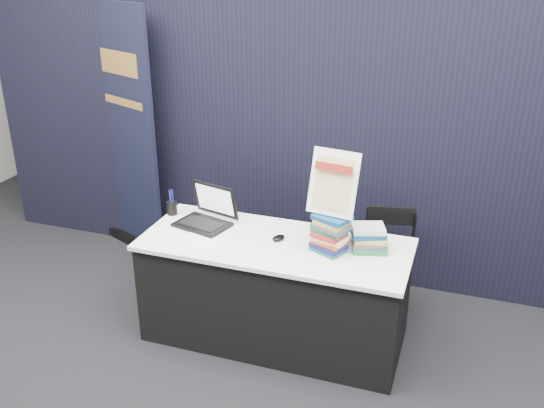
{
  "coord_description": "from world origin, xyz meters",
  "views": [
    {
      "loc": [
        1.15,
        -2.86,
        2.59
      ],
      "look_at": [
        -0.02,
        0.55,
        1.03
      ],
      "focal_mm": 40.0,
      "sensor_mm": 36.0,
      "label": 1
    }
  ],
  "objects": [
    {
      "name": "floor",
      "position": [
        0.0,
        0.0,
        0.0
      ],
      "size": [
        8.0,
        8.0,
        0.0
      ],
      "primitive_type": "plane",
      "color": "black",
      "rests_on": "ground"
    },
    {
      "name": "wall_back",
      "position": [
        0.0,
        4.0,
        1.75
      ],
      "size": [
        8.0,
        0.02,
        3.5
      ],
      "primitive_type": "cube",
      "color": "#B9B6AF",
      "rests_on": "floor"
    },
    {
      "name": "drape_partition",
      "position": [
        0.0,
        1.6,
        1.2
      ],
      "size": [
        6.0,
        0.08,
        2.4
      ],
      "primitive_type": "cube",
      "color": "black",
      "rests_on": "floor"
    },
    {
      "name": "display_table",
      "position": [
        0.0,
        0.55,
        0.38
      ],
      "size": [
        1.8,
        0.75,
        0.75
      ],
      "color": "black",
      "rests_on": "floor"
    },
    {
      "name": "laptop",
      "position": [
        -0.56,
        0.67,
        0.81
      ],
      "size": [
        0.42,
        0.37,
        0.27
      ],
      "rotation": [
        0.0,
        0.0,
        -0.25
      ],
      "color": "black",
      "rests_on": "display_table"
    },
    {
      "name": "mouse",
      "position": [
        0.01,
        0.59,
        0.77
      ],
      "size": [
        0.1,
        0.12,
        0.03
      ],
      "primitive_type": "ellipsoid",
      "rotation": [
        0.0,
        0.0,
        -0.42
      ],
      "color": "black",
      "rests_on": "display_table"
    },
    {
      "name": "brochure_left",
      "position": [
        -0.73,
        0.38,
        0.75
      ],
      "size": [
        0.3,
        0.24,
        0.0
      ],
      "primitive_type": "cube",
      "rotation": [
        0.0,
        0.0,
        0.2
      ],
      "color": "white",
      "rests_on": "display_table"
    },
    {
      "name": "brochure_mid",
      "position": [
        -0.48,
        0.4,
        0.75
      ],
      "size": [
        0.31,
        0.24,
        0.0
      ],
      "primitive_type": "cube",
      "rotation": [
        0.0,
        0.0,
        -0.15
      ],
      "color": "white",
      "rests_on": "display_table"
    },
    {
      "name": "brochure_right",
      "position": [
        -0.42,
        0.3,
        0.75
      ],
      "size": [
        0.3,
        0.25,
        0.0
      ],
      "primitive_type": "cube",
      "rotation": [
        0.0,
        0.0,
        0.28
      ],
      "color": "white",
      "rests_on": "display_table"
    },
    {
      "name": "pen_cup",
      "position": [
        -0.86,
        0.74,
        0.8
      ],
      "size": [
        0.08,
        0.08,
        0.1
      ],
      "primitive_type": "cylinder",
      "rotation": [
        0.0,
        0.0,
        -0.12
      ],
      "color": "black",
      "rests_on": "display_table"
    },
    {
      "name": "book_stack_tall",
      "position": [
        0.37,
        0.55,
        0.88
      ],
      "size": [
        0.25,
        0.23,
        0.25
      ],
      "rotation": [
        0.0,
        0.0,
        -0.38
      ],
      "color": "#175954",
      "rests_on": "display_table"
    },
    {
      "name": "book_stack_short",
      "position": [
        0.61,
        0.66,
        0.83
      ],
      "size": [
        0.27,
        0.24,
        0.16
      ],
      "rotation": [
        0.0,
        0.0,
        0.37
      ],
      "color": "#1D6F3B",
      "rests_on": "display_table"
    },
    {
      "name": "info_sign",
      "position": [
        0.37,
        0.58,
        1.21
      ],
      "size": [
        0.33,
        0.18,
        0.43
      ],
      "rotation": [
        0.0,
        0.0,
        -0.16
      ],
      "color": "black",
      "rests_on": "book_stack_tall"
    },
    {
      "name": "pullup_banner",
      "position": [
        -1.71,
        1.5,
        0.96
      ],
      "size": [
        0.88,
        0.46,
        2.16
      ],
      "rotation": [
        0.0,
        0.0,
        -0.41
      ],
      "color": "black",
      "rests_on": "floor"
    },
    {
      "name": "stacking_chair",
      "position": [
        0.66,
        1.13,
        0.45
      ],
      "size": [
        0.43,
        0.44,
        0.81
      ],
      "rotation": [
        0.0,
        0.0,
        0.2
      ],
      "color": "black",
      "rests_on": "floor"
    }
  ]
}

